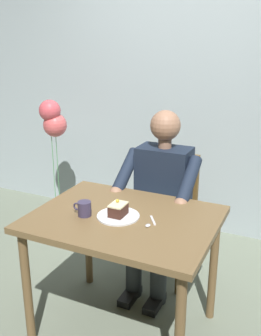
{
  "coord_description": "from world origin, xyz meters",
  "views": [
    {
      "loc": [
        -0.86,
        1.75,
        1.68
      ],
      "look_at": [
        0.01,
        -0.1,
        1.01
      ],
      "focal_mm": 41.32,
      "sensor_mm": 36.0,
      "label": 1
    }
  ],
  "objects": [
    {
      "name": "balloon_display",
      "position": [
        1.17,
        -0.98,
        0.88
      ],
      "size": [
        0.23,
        0.23,
        1.2
      ],
      "color": "#B2C1C6",
      "rests_on": "ground"
    },
    {
      "name": "dining_table",
      "position": [
        0.0,
        0.0,
        0.66
      ],
      "size": [
        1.01,
        0.78,
        0.76
      ],
      "color": "brown",
      "rests_on": "ground"
    },
    {
      "name": "cake_slice",
      "position": [
        0.03,
        0.02,
        0.8
      ],
      "size": [
        0.08,
        0.11,
        0.09
      ],
      "color": "#40221A",
      "rests_on": "dessert_plate"
    },
    {
      "name": "cafe_rear_panel",
      "position": [
        0.0,
        -1.57,
        1.5
      ],
      "size": [
        6.4,
        0.12,
        3.0
      ],
      "primitive_type": "cube",
      "color": "#A1AFB5",
      "rests_on": "ground"
    },
    {
      "name": "chair",
      "position": [
        0.0,
        -0.72,
        0.5
      ],
      "size": [
        0.42,
        0.42,
        0.91
      ],
      "color": "brown",
      "rests_on": "ground"
    },
    {
      "name": "dessert_spoon",
      "position": [
        -0.17,
        0.02,
        0.76
      ],
      "size": [
        0.07,
        0.14,
        0.01
      ],
      "color": "silver",
      "rests_on": "dining_table"
    },
    {
      "name": "coffee_cup",
      "position": [
        0.2,
        0.09,
        0.8
      ],
      "size": [
        0.11,
        0.07,
        0.08
      ],
      "color": "#37304B",
      "rests_on": "dining_table"
    },
    {
      "name": "dessert_plate",
      "position": [
        0.03,
        0.02,
        0.76
      ],
      "size": [
        0.24,
        0.24,
        0.01
      ],
      "primitive_type": "cylinder",
      "color": "white",
      "rests_on": "dining_table"
    },
    {
      "name": "seated_person",
      "position": [
        -0.0,
        -0.55,
        0.65
      ],
      "size": [
        0.53,
        0.58,
        1.25
      ],
      "color": "#192334",
      "rests_on": "ground"
    },
    {
      "name": "ground_plane",
      "position": [
        0.0,
        0.0,
        0.0
      ],
      "size": [
        14.0,
        14.0,
        0.0
      ],
      "primitive_type": "plane",
      "color": "slate"
    }
  ]
}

